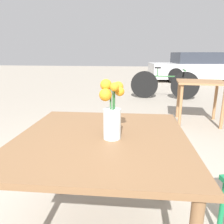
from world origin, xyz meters
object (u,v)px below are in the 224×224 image
object	(u,v)px
table_front	(102,149)
parked_car	(203,67)
table_back	(200,89)
bicycle	(164,85)
flower_vase	(112,115)

from	to	relation	value
table_front	parked_car	distance (m)	9.55
parked_car	table_front	bearing A→B (deg)	-107.39
table_back	bicycle	world-z (taller)	bicycle
parked_car	bicycle	bearing A→B (deg)	-114.93
bicycle	parked_car	bearing A→B (deg)	65.07
table_front	bicycle	world-z (taller)	bicycle
table_front	flower_vase	bearing A→B (deg)	-23.36
table_back	parked_car	distance (m)	6.68
table_back	flower_vase	bearing A→B (deg)	-112.87
table_front	flower_vase	world-z (taller)	flower_vase
table_front	parked_car	bearing A→B (deg)	72.61
flower_vase	parked_car	bearing A→B (deg)	73.00
table_front	bicycle	distance (m)	4.77
flower_vase	bicycle	distance (m)	4.80
table_front	flower_vase	distance (m)	0.22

